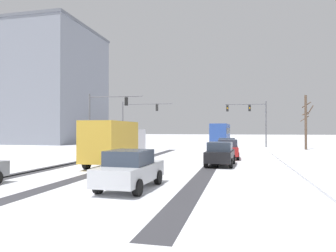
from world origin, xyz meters
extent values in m
plane|color=silver|center=(0.00, 0.00, 0.00)|extent=(300.00, 300.00, 0.00)
cube|color=#38383D|center=(-5.79, 13.74, 0.00)|extent=(0.74, 30.23, 0.01)
cube|color=#38383D|center=(-5.29, 13.74, 0.00)|extent=(0.86, 30.23, 0.01)
cube|color=#38383D|center=(4.41, 13.74, 0.00)|extent=(0.96, 30.23, 0.01)
cube|color=#38383D|center=(-1.66, 13.74, 0.00)|extent=(0.89, 30.23, 0.01)
cube|color=white|center=(11.41, 12.37, 0.06)|extent=(4.00, 30.23, 0.12)
cylinder|color=#56565B|center=(10.01, 37.48, 3.25)|extent=(0.18, 0.18, 6.50)
cylinder|color=#56565B|center=(7.19, 37.26, 6.10)|extent=(5.65, 0.56, 0.12)
cube|color=black|center=(7.76, 37.30, 5.55)|extent=(0.34, 0.26, 0.90)
sphere|color=black|center=(7.77, 37.14, 5.85)|extent=(0.20, 0.20, 0.20)
sphere|color=orange|center=(7.77, 37.14, 5.55)|extent=(0.20, 0.20, 0.20)
sphere|color=black|center=(7.77, 37.14, 5.25)|extent=(0.20, 0.20, 0.20)
cube|color=black|center=(4.66, 37.06, 5.55)|extent=(0.34, 0.26, 0.90)
sphere|color=black|center=(4.67, 36.90, 5.85)|extent=(0.20, 0.20, 0.20)
sphere|color=orange|center=(4.67, 36.90, 5.55)|extent=(0.20, 0.20, 0.20)
sphere|color=black|center=(4.67, 36.90, 5.25)|extent=(0.20, 0.20, 0.20)
cylinder|color=#56565B|center=(-10.01, 33.48, 3.25)|extent=(0.18, 0.18, 6.50)
cylinder|color=#56565B|center=(-6.40, 33.58, 6.10)|extent=(7.23, 0.32, 0.12)
cube|color=black|center=(-4.96, 33.62, 5.55)|extent=(0.33, 0.25, 0.90)
sphere|color=black|center=(-4.96, 33.78, 5.85)|extent=(0.20, 0.20, 0.20)
sphere|color=orange|center=(-4.96, 33.78, 5.55)|extent=(0.20, 0.20, 0.20)
sphere|color=black|center=(-4.96, 33.78, 5.25)|extent=(0.20, 0.20, 0.20)
cylinder|color=#56565B|center=(-10.01, 23.48, 3.25)|extent=(0.18, 0.18, 6.50)
cylinder|color=#56565B|center=(-6.94, 23.60, 6.10)|extent=(6.15, 0.37, 0.12)
cube|color=black|center=(-5.71, 23.65, 5.55)|extent=(0.33, 0.25, 0.90)
sphere|color=black|center=(-5.72, 23.81, 5.85)|extent=(0.20, 0.20, 0.20)
sphere|color=orange|center=(-5.72, 23.81, 5.55)|extent=(0.20, 0.20, 0.20)
sphere|color=black|center=(-5.72, 23.81, 5.25)|extent=(0.20, 0.20, 0.20)
cube|color=silver|center=(5.07, 23.65, 0.67)|extent=(1.88, 4.17, 0.70)
cube|color=#2D3847|center=(5.08, 23.50, 1.32)|extent=(1.64, 1.97, 0.60)
cylinder|color=black|center=(4.21, 24.89, 0.32)|extent=(0.25, 0.65, 0.64)
cylinder|color=black|center=(5.82, 24.96, 0.32)|extent=(0.25, 0.65, 0.64)
cylinder|color=black|center=(4.32, 22.35, 0.32)|extent=(0.25, 0.65, 0.64)
cylinder|color=black|center=(5.94, 22.42, 0.32)|extent=(0.25, 0.65, 0.64)
cube|color=red|center=(5.32, 18.85, 0.67)|extent=(1.86, 4.16, 0.70)
cube|color=#2D3847|center=(5.33, 18.70, 1.32)|extent=(1.63, 1.96, 0.60)
cylinder|color=black|center=(4.47, 20.09, 0.32)|extent=(0.24, 0.65, 0.64)
cylinder|color=black|center=(6.08, 20.15, 0.32)|extent=(0.24, 0.65, 0.64)
cylinder|color=black|center=(4.57, 17.55, 0.32)|extent=(0.24, 0.65, 0.64)
cylinder|color=black|center=(6.18, 17.61, 0.32)|extent=(0.24, 0.65, 0.64)
cube|color=black|center=(5.02, 13.57, 0.67)|extent=(1.89, 4.17, 0.70)
cube|color=#2D3847|center=(5.01, 13.42, 1.32)|extent=(1.65, 1.97, 0.60)
cylinder|color=black|center=(4.27, 14.87, 0.32)|extent=(0.25, 0.65, 0.64)
cylinder|color=black|center=(5.89, 14.80, 0.32)|extent=(0.25, 0.65, 0.64)
cylinder|color=black|center=(4.16, 12.33, 0.32)|extent=(0.25, 0.65, 0.64)
cylinder|color=black|center=(5.77, 12.26, 0.32)|extent=(0.25, 0.65, 0.64)
cube|color=#B7BABF|center=(1.85, 4.40, 0.67)|extent=(1.86, 4.17, 0.70)
cube|color=#2D3847|center=(1.85, 4.25, 1.32)|extent=(1.64, 1.96, 0.60)
cylinder|color=black|center=(1.10, 5.70, 0.32)|extent=(0.25, 0.65, 0.64)
cylinder|color=black|center=(2.71, 5.64, 0.32)|extent=(0.25, 0.65, 0.64)
cylinder|color=black|center=(0.99, 3.16, 0.32)|extent=(0.25, 0.65, 0.64)
cylinder|color=black|center=(2.61, 3.10, 0.32)|extent=(0.25, 0.65, 0.64)
cube|color=#284793|center=(3.34, 43.09, 1.93)|extent=(2.72, 11.05, 2.90)
cube|color=#283342|center=(3.34, 43.09, 2.28)|extent=(2.75, 10.17, 0.90)
cylinder|color=black|center=(4.45, 39.21, 0.48)|extent=(0.32, 0.97, 0.96)
cylinder|color=black|center=(2.07, 39.26, 0.48)|extent=(0.32, 0.97, 0.96)
cylinder|color=black|center=(4.59, 46.36, 0.48)|extent=(0.32, 0.97, 0.96)
cylinder|color=black|center=(2.22, 46.41, 0.48)|extent=(0.32, 0.97, 0.96)
cube|color=silver|center=(-2.16, 14.94, 1.47)|extent=(2.16, 2.26, 2.10)
cube|color=gold|center=(-2.06, 11.24, 1.72)|extent=(2.34, 5.26, 2.60)
cylinder|color=black|center=(-3.16, 14.47, 0.42)|extent=(0.30, 0.85, 0.84)
cylinder|color=black|center=(-1.13, 14.53, 0.42)|extent=(0.30, 0.85, 0.84)
cylinder|color=black|center=(-3.03, 9.78, 0.42)|extent=(0.30, 0.85, 0.84)
cylinder|color=black|center=(-1.01, 9.84, 0.42)|extent=(0.30, 0.85, 0.84)
cylinder|color=brown|center=(14.33, 32.85, 3.37)|extent=(0.29, 0.29, 6.74)
cylinder|color=brown|center=(14.51, 33.35, 5.57)|extent=(1.10, 0.50, 0.76)
cylinder|color=brown|center=(14.90, 33.04, 4.90)|extent=(0.52, 1.27, 1.11)
cylinder|color=brown|center=(14.43, 33.26, 4.49)|extent=(0.90, 0.33, 0.48)
cylinder|color=brown|center=(14.30, 33.37, 3.84)|extent=(1.08, 0.15, 0.76)
cube|color=gray|center=(-32.74, 43.36, 10.42)|extent=(24.13, 18.05, 20.83)
cube|color=slate|center=(-32.74, 43.36, 21.08)|extent=(24.43, 18.35, 0.50)
camera|label=1|loc=(6.28, -7.67, 2.47)|focal=32.59mm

